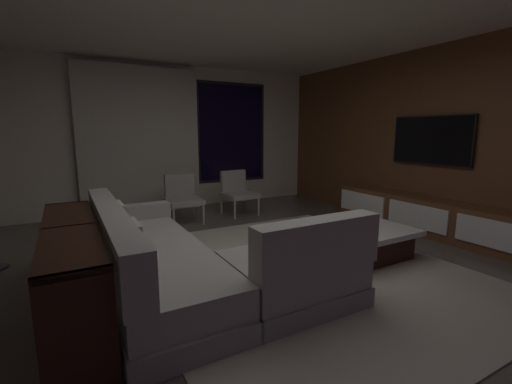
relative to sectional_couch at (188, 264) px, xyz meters
The scene contains 12 objects.
floor 0.92m from the sectional_couch, ahead, with size 9.20×9.20×0.00m, color #564C44.
back_wall_with_window 3.90m from the sectional_couch, 77.51° to the left, with size 6.60×0.30×2.70m.
media_wall 4.07m from the sectional_couch, ahead, with size 0.12×7.80×2.70m.
area_rug 1.26m from the sectional_couch, ahead, with size 3.20×3.80×0.01m, color #ADA391.
sectional_couch is the anchor object (origin of this frame).
coffee_table 2.06m from the sectional_couch, ahead, with size 1.16×1.16×0.36m.
book_stack_on_coffee_table 2.13m from the sectional_couch, ahead, with size 0.29×0.18×0.08m.
accent_chair_near_window 3.13m from the sectional_couch, 55.61° to the left, with size 0.57×0.59×0.78m.
accent_chair_by_curtain 2.65m from the sectional_couch, 73.74° to the left, with size 0.55×0.57×0.78m.
media_console 3.64m from the sectional_couch, ahead, with size 0.46×3.10×0.52m.
mounted_tv 3.98m from the sectional_couch, ahead, with size 0.05×1.24×0.72m.
console_table_behind_couch 0.93m from the sectional_couch, behind, with size 0.40×2.10×0.74m.
Camera 1 is at (-1.77, -2.93, 1.47)m, focal length 24.04 mm.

